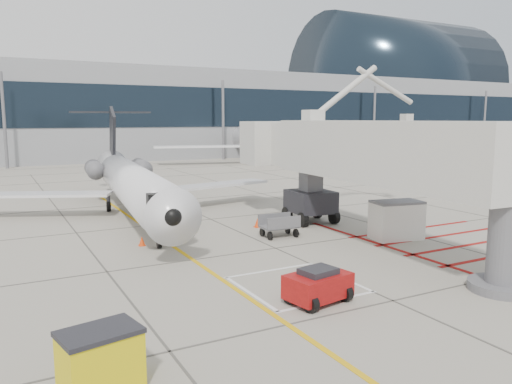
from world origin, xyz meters
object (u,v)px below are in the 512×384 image
jet_bridge (381,164)px  pushback_tug (318,284)px  regional_jet (137,165)px  spill_bin (100,360)px

jet_bridge → pushback_tug: size_ratio=9.38×
regional_jet → pushback_tug: size_ratio=12.35×
jet_bridge → spill_bin: (-14.61, -7.01, -3.34)m
pushback_tug → spill_bin: size_ratio=1.27×
pushback_tug → spill_bin: spill_bin is taller
regional_jet → pushback_tug: 16.22m
pushback_tug → spill_bin: bearing=-173.4°
jet_bridge → spill_bin: size_ratio=11.92×
regional_jet → spill_bin: size_ratio=15.69×
jet_bridge → spill_bin: 16.55m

